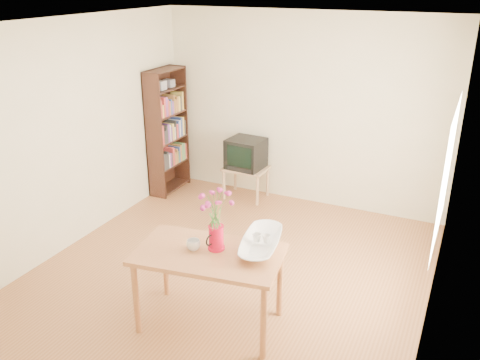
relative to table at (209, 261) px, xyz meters
The scene contains 11 objects.
room 1.03m from the table, 102.99° to the left, with size 4.50×4.50×4.50m.
table is the anchor object (origin of this frame).
tv_stand 2.91m from the table, 108.31° to the left, with size 0.60×0.45×0.46m.
bookshelf 3.27m from the table, 129.12° to the left, with size 0.28×0.70×1.80m.
pitcher 0.22m from the table, 69.04° to the left, with size 0.15×0.23×0.23m.
flowers 0.50m from the table, 68.54° to the left, with size 0.26×0.26×0.37m, color #CA2F8A, non-canonical shape.
mug 0.20m from the table, behind, with size 0.12×0.12×0.10m, color white.
bowl 0.57m from the table, 38.48° to the left, with size 0.49×0.49×0.46m, color white.
teacup_a 0.52m from the table, 41.71° to the left, with size 0.07×0.07×0.06m, color white.
teacup_b 0.59m from the table, 37.12° to the left, with size 0.07×0.07×0.06m, color white.
television 2.91m from the table, 108.23° to the left, with size 0.51×0.48×0.42m.
Camera 1 is at (2.12, -4.16, 3.01)m, focal length 38.00 mm.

